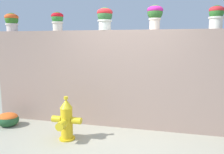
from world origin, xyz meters
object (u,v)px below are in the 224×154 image
(potted_plant_3, at_px, (155,14))
(potted_plant_0, at_px, (12,21))
(potted_plant_2, at_px, (105,17))
(flower_bush_left, at_px, (8,119))
(potted_plant_1, at_px, (57,20))
(fire_hydrant, at_px, (66,121))
(potted_plant_4, at_px, (216,15))

(potted_plant_3, bearing_deg, potted_plant_0, 179.67)
(potted_plant_2, relative_size, flower_bush_left, 0.98)
(flower_bush_left, bearing_deg, potted_plant_1, 33.86)
(flower_bush_left, bearing_deg, potted_plant_3, 11.49)
(fire_hydrant, bearing_deg, potted_plant_4, 20.32)
(potted_plant_1, distance_m, potted_plant_4, 3.17)
(fire_hydrant, bearing_deg, potted_plant_0, 150.83)
(potted_plant_4, bearing_deg, potted_plant_3, -179.69)
(potted_plant_3, height_order, potted_plant_4, potted_plant_3)
(potted_plant_0, height_order, flower_bush_left, potted_plant_0)
(potted_plant_0, relative_size, potted_plant_1, 1.03)
(potted_plant_4, distance_m, fire_hydrant, 3.34)
(potted_plant_2, bearing_deg, potted_plant_3, 1.55)
(potted_plant_3, relative_size, potted_plant_4, 1.11)
(potted_plant_0, height_order, potted_plant_2, potted_plant_2)
(potted_plant_0, relative_size, fire_hydrant, 0.52)
(flower_bush_left, bearing_deg, potted_plant_0, 109.48)
(flower_bush_left, bearing_deg, potted_plant_4, 8.53)
(potted_plant_2, xyz_separation_m, potted_plant_4, (2.10, 0.03, -0.02))
(potted_plant_1, xyz_separation_m, fire_hydrant, (0.59, -0.96, -1.89))
(potted_plant_4, bearing_deg, potted_plant_2, -179.10)
(potted_plant_3, height_order, fire_hydrant, potted_plant_3)
(potted_plant_2, bearing_deg, potted_plant_1, 177.99)
(potted_plant_2, distance_m, fire_hydrant, 2.18)
(potted_plant_4, relative_size, flower_bush_left, 0.92)
(potted_plant_2, distance_m, flower_bush_left, 2.97)
(potted_plant_0, distance_m, potted_plant_1, 1.14)
(potted_plant_1, xyz_separation_m, potted_plant_2, (1.07, -0.04, 0.03))
(potted_plant_4, bearing_deg, potted_plant_0, 179.83)
(potted_plant_1, bearing_deg, fire_hydrant, -58.39)
(potted_plant_0, height_order, fire_hydrant, potted_plant_0)
(fire_hydrant, bearing_deg, flower_bush_left, 167.28)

